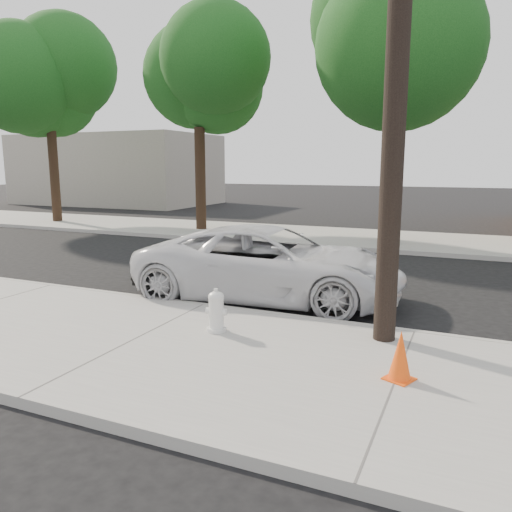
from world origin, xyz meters
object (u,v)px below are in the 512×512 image
object	(u,v)px
police_cruiser	(270,263)
traffic_cone	(400,356)
utility_pole	(399,32)
fire_hydrant	(216,312)

from	to	relation	value
police_cruiser	traffic_cone	xyz separation A→B (m)	(3.20, -3.43, -0.32)
police_cruiser	traffic_cone	size ratio (longest dim) A/B	8.70
utility_pole	police_cruiser	bearing A→B (deg)	144.56
utility_pole	police_cruiser	distance (m)	5.17
utility_pole	traffic_cone	xyz separation A→B (m)	(0.44, -1.47, -4.23)
police_cruiser	fire_hydrant	bearing A→B (deg)	178.88
utility_pole	fire_hydrant	size ratio (longest dim) A/B	13.32
police_cruiser	fire_hydrant	xyz separation A→B (m)	(0.17, -2.70, -0.31)
utility_pole	traffic_cone	world-z (taller)	utility_pole
fire_hydrant	traffic_cone	size ratio (longest dim) A/B	1.04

